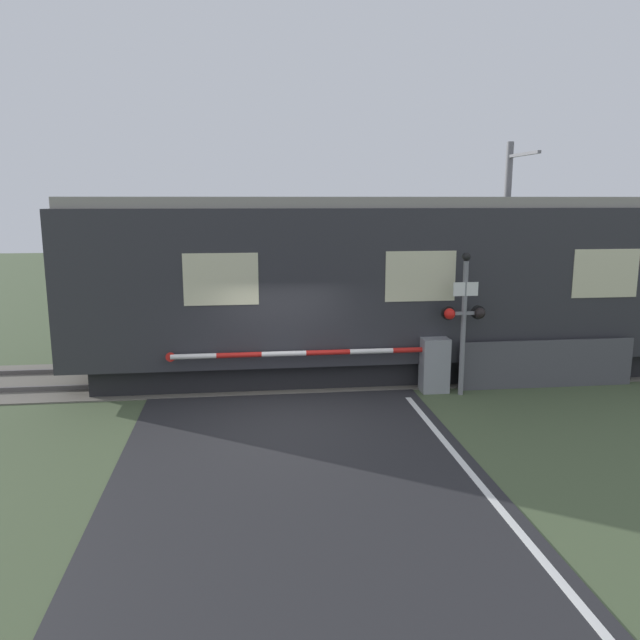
# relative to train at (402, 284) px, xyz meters

# --- Properties ---
(ground_plane) EXTENTS (80.00, 80.00, 0.00)m
(ground_plane) POSITION_rel_train_xyz_m (-3.03, -3.17, -2.18)
(ground_plane) COLOR #475638
(track_bed) EXTENTS (36.00, 3.20, 0.13)m
(track_bed) POSITION_rel_train_xyz_m (-3.03, 0.00, -2.16)
(track_bed) COLOR #666056
(track_bed) RESTS_ON ground_plane
(train) EXTENTS (15.64, 3.18, 4.27)m
(train) POSITION_rel_train_xyz_m (0.00, 0.00, 0.00)
(train) COLOR black
(train) RESTS_ON ground_plane
(crossing_barrier) EXTENTS (6.13, 0.44, 1.22)m
(crossing_barrier) POSITION_rel_train_xyz_m (-0.18, -1.74, -1.51)
(crossing_barrier) COLOR gray
(crossing_barrier) RESTS_ON ground_plane
(signal_post) EXTENTS (0.97, 0.26, 3.12)m
(signal_post) POSITION_rel_train_xyz_m (0.85, -2.04, -0.40)
(signal_post) COLOR gray
(signal_post) RESTS_ON ground_plane
(catenary_pole) EXTENTS (0.20, 1.90, 5.79)m
(catenary_pole) POSITION_rel_train_xyz_m (3.65, 2.47, 0.86)
(catenary_pole) COLOR slate
(catenary_pole) RESTS_ON ground_plane
(roadside_fence) EXTENTS (4.08, 0.06, 1.10)m
(roadside_fence) POSITION_rel_train_xyz_m (2.98, -1.75, -1.63)
(roadside_fence) COLOR #4C4C51
(roadside_fence) RESTS_ON ground_plane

